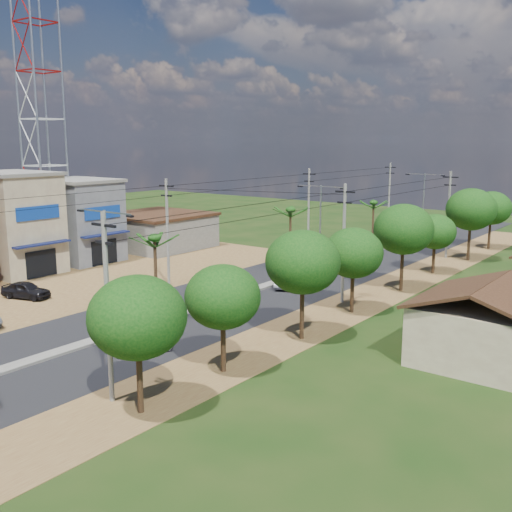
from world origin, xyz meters
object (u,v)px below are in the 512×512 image
(car_silver_mid, at_px, (287,279))
(moto_rider_east, at_px, (158,346))
(car_parked_dark, at_px, (26,290))
(car_white_far, at_px, (326,251))

(car_silver_mid, height_order, moto_rider_east, car_silver_mid)
(car_parked_dark, bearing_deg, moto_rider_east, -115.94)
(car_white_far, distance_m, car_parked_dark, 29.79)
(car_silver_mid, relative_size, moto_rider_east, 2.23)
(car_silver_mid, distance_m, car_white_far, 13.13)
(car_white_far, bearing_deg, moto_rider_east, -96.93)
(car_silver_mid, relative_size, car_parked_dark, 1.05)
(car_parked_dark, xyz_separation_m, moto_rider_east, (17.18, -2.34, -0.18))
(car_white_far, relative_size, moto_rider_east, 2.94)
(car_white_far, bearing_deg, car_silver_mid, -93.13)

